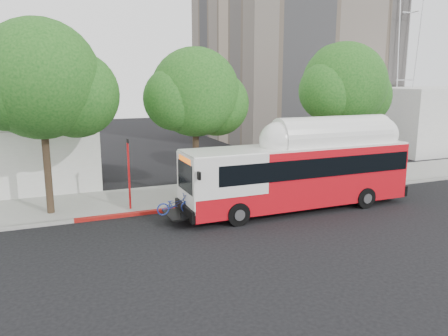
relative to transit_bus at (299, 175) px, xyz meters
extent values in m
plane|color=black|center=(-3.32, -1.71, -1.84)|extent=(120.00, 120.00, 0.00)
cube|color=gray|center=(-3.32, 4.79, -1.77)|extent=(60.00, 5.00, 0.15)
cube|color=gray|center=(-3.32, 2.19, -1.77)|extent=(60.00, 0.30, 0.15)
cube|color=maroon|center=(-6.32, 2.19, -1.76)|extent=(10.00, 0.32, 0.16)
cylinder|color=#2D2116|center=(-12.32, 3.79, 1.20)|extent=(0.36, 0.36, 6.08)
sphere|color=#164814|center=(-12.32, 3.79, 5.00)|extent=(5.80, 5.80, 5.80)
sphere|color=#164814|center=(-10.73, 3.99, 4.24)|extent=(4.35, 4.35, 4.35)
cylinder|color=#2D2116|center=(-4.32, 4.29, 0.88)|extent=(0.36, 0.36, 5.44)
sphere|color=#164814|center=(-4.32, 4.29, 4.28)|extent=(5.00, 5.00, 5.00)
sphere|color=#164814|center=(-2.95, 4.49, 3.60)|extent=(3.75, 3.75, 3.75)
cylinder|color=#2D2116|center=(5.68, 4.09, 1.04)|extent=(0.36, 0.36, 5.76)
sphere|color=#164814|center=(5.68, 4.09, 4.64)|extent=(5.40, 5.40, 5.40)
sphere|color=#164814|center=(7.16, 4.29, 3.92)|extent=(4.05, 4.05, 4.05)
cube|color=silver|center=(26.68, 14.29, 1.16)|extent=(20.00, 12.00, 6.00)
cube|color=red|center=(-0.09, 0.00, 0.01)|extent=(12.38, 2.76, 2.99)
cube|color=black|center=(0.42, 0.00, 0.63)|extent=(11.15, 2.82, 0.98)
cube|color=white|center=(-0.09, 0.00, 1.55)|extent=(12.38, 2.68, 0.10)
cube|color=white|center=(1.97, 0.01, 1.82)|extent=(6.61, 2.11, 0.57)
cube|color=black|center=(-6.84, -0.05, -1.33)|extent=(0.84, 1.86, 0.06)
imported|color=navy|center=(-6.84, -0.05, -0.83)|extent=(0.63, 1.77, 0.93)
cylinder|color=red|center=(-8.43, 2.96, -0.02)|extent=(0.11, 0.11, 3.65)
cube|color=black|center=(-8.43, 2.96, 1.90)|extent=(0.05, 0.37, 0.23)
camera|label=1|loc=(-12.20, -19.35, 5.02)|focal=35.00mm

